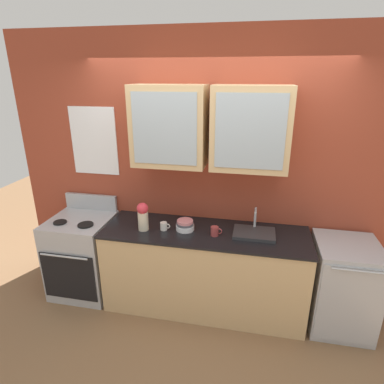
{
  "coord_description": "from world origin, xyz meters",
  "views": [
    {
      "loc": [
        0.44,
        -2.81,
        2.35
      ],
      "look_at": [
        -0.13,
        0.0,
        1.29
      ],
      "focal_mm": 29.94,
      "sensor_mm": 36.0,
      "label": 1
    }
  ],
  "objects_px": {
    "sink_faucet": "(254,232)",
    "bowl_stack": "(185,225)",
    "cup_near_bowls": "(164,226)",
    "cup_near_sink": "(215,231)",
    "dishwasher": "(342,286)",
    "stove_range": "(83,255)",
    "vase": "(143,216)"
  },
  "relations": [
    {
      "from": "sink_faucet",
      "to": "bowl_stack",
      "type": "height_order",
      "value": "sink_faucet"
    },
    {
      "from": "sink_faucet",
      "to": "cup_near_bowls",
      "type": "distance_m",
      "value": 0.89
    },
    {
      "from": "cup_near_sink",
      "to": "dishwasher",
      "type": "height_order",
      "value": "cup_near_sink"
    },
    {
      "from": "bowl_stack",
      "to": "cup_near_bowls",
      "type": "relative_size",
      "value": 1.81
    },
    {
      "from": "stove_range",
      "to": "dishwasher",
      "type": "distance_m",
      "value": 2.72
    },
    {
      "from": "bowl_stack",
      "to": "vase",
      "type": "relative_size",
      "value": 0.63
    },
    {
      "from": "sink_faucet",
      "to": "cup_near_sink",
      "type": "height_order",
      "value": "sink_faucet"
    },
    {
      "from": "stove_range",
      "to": "sink_faucet",
      "type": "relative_size",
      "value": 2.65
    },
    {
      "from": "cup_near_sink",
      "to": "bowl_stack",
      "type": "bearing_deg",
      "value": 169.12
    },
    {
      "from": "stove_range",
      "to": "vase",
      "type": "bearing_deg",
      "value": -6.11
    },
    {
      "from": "vase",
      "to": "bowl_stack",
      "type": "bearing_deg",
      "value": 10.7
    },
    {
      "from": "cup_near_sink",
      "to": "dishwasher",
      "type": "xyz_separation_m",
      "value": [
        1.24,
        0.06,
        -0.49
      ]
    },
    {
      "from": "stove_range",
      "to": "cup_near_sink",
      "type": "relative_size",
      "value": 9.57
    },
    {
      "from": "stove_range",
      "to": "dishwasher",
      "type": "bearing_deg",
      "value": -0.09
    },
    {
      "from": "bowl_stack",
      "to": "cup_near_sink",
      "type": "relative_size",
      "value": 1.65
    },
    {
      "from": "cup_near_sink",
      "to": "vase",
      "type": "bearing_deg",
      "value": -178.57
    },
    {
      "from": "stove_range",
      "to": "vase",
      "type": "distance_m",
      "value": 0.97
    },
    {
      "from": "cup_near_sink",
      "to": "cup_near_bowls",
      "type": "relative_size",
      "value": 1.1
    },
    {
      "from": "vase",
      "to": "cup_near_bowls",
      "type": "distance_m",
      "value": 0.23
    },
    {
      "from": "sink_faucet",
      "to": "bowl_stack",
      "type": "relative_size",
      "value": 2.19
    },
    {
      "from": "bowl_stack",
      "to": "cup_near_bowls",
      "type": "height_order",
      "value": "bowl_stack"
    },
    {
      "from": "dishwasher",
      "to": "cup_near_sink",
      "type": "bearing_deg",
      "value": -177.24
    },
    {
      "from": "bowl_stack",
      "to": "cup_near_bowls",
      "type": "distance_m",
      "value": 0.21
    },
    {
      "from": "bowl_stack",
      "to": "dishwasher",
      "type": "relative_size",
      "value": 0.21
    },
    {
      "from": "bowl_stack",
      "to": "cup_near_bowls",
      "type": "bearing_deg",
      "value": -168.91
    },
    {
      "from": "cup_near_sink",
      "to": "cup_near_bowls",
      "type": "height_order",
      "value": "cup_near_sink"
    },
    {
      "from": "stove_range",
      "to": "cup_near_bowls",
      "type": "distance_m",
      "value": 1.08
    },
    {
      "from": "cup_near_bowls",
      "to": "dishwasher",
      "type": "xyz_separation_m",
      "value": [
        1.75,
        0.04,
        -0.48
      ]
    },
    {
      "from": "sink_faucet",
      "to": "cup_near_bowls",
      "type": "bearing_deg",
      "value": -174.88
    },
    {
      "from": "cup_near_bowls",
      "to": "vase",
      "type": "bearing_deg",
      "value": -169.7
    },
    {
      "from": "vase",
      "to": "cup_near_bowls",
      "type": "relative_size",
      "value": 2.85
    },
    {
      "from": "stove_range",
      "to": "vase",
      "type": "xyz_separation_m",
      "value": [
        0.76,
        -0.08,
        0.59
      ]
    }
  ]
}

